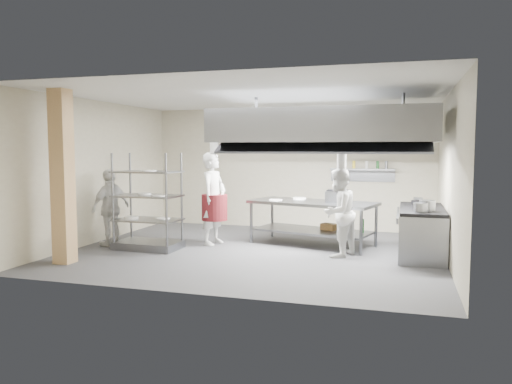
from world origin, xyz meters
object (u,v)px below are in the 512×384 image
(island, at_px, (312,223))
(pass_rack, at_px, (148,201))
(stockpot, at_px, (427,206))
(chef_line, at_px, (338,213))
(cooking_range, at_px, (421,233))
(chef_head, at_px, (214,199))
(griddle, at_px, (337,197))
(chef_plating, at_px, (111,208))

(island, bearing_deg, pass_rack, -142.47)
(stockpot, bearing_deg, chef_line, -179.65)
(island, height_order, cooking_range, island)
(pass_rack, height_order, stockpot, pass_rack)
(cooking_range, bearing_deg, chef_head, -179.00)
(cooking_range, xyz_separation_m, chef_head, (-4.11, -0.07, 0.53))
(pass_rack, bearing_deg, cooking_range, 11.12)
(cooking_range, xyz_separation_m, griddle, (-1.62, 0.42, 0.60))
(pass_rack, xyz_separation_m, stockpot, (5.26, 0.38, 0.04))
(island, height_order, stockpot, stockpot)
(chef_head, bearing_deg, chef_line, -90.28)
(chef_line, relative_size, stockpot, 5.99)
(chef_plating, xyz_separation_m, griddle, (4.46, 1.22, 0.24))
(chef_plating, height_order, stockpot, chef_plating)
(chef_plating, distance_m, griddle, 4.63)
(pass_rack, relative_size, chef_plating, 1.21)
(island, relative_size, chef_plating, 1.63)
(griddle, bearing_deg, chef_line, -81.49)
(griddle, bearing_deg, island, -179.77)
(island, height_order, chef_line, chef_line)
(island, distance_m, pass_rack, 3.36)
(island, height_order, chef_plating, chef_plating)
(cooking_range, relative_size, griddle, 4.38)
(cooking_range, distance_m, griddle, 1.78)
(pass_rack, bearing_deg, chef_plating, 176.45)
(pass_rack, xyz_separation_m, chef_line, (3.71, 0.37, -0.14))
(cooking_range, xyz_separation_m, stockpot, (0.07, -0.50, 0.57))
(cooking_range, relative_size, chef_head, 1.05)
(chef_line, bearing_deg, pass_rack, -59.63)
(island, xyz_separation_m, griddle, (0.51, 0.00, 0.57))
(pass_rack, relative_size, chef_line, 1.17)
(island, height_order, griddle, griddle)
(pass_rack, xyz_separation_m, chef_head, (1.08, 0.81, 0.00))
(chef_plating, bearing_deg, chef_head, 127.71)
(island, distance_m, chef_line, 1.19)
(chef_plating, xyz_separation_m, stockpot, (6.15, 0.30, 0.21))
(chef_line, xyz_separation_m, chef_plating, (-4.60, -0.29, -0.03))
(griddle, bearing_deg, stockpot, -28.61)
(pass_rack, relative_size, griddle, 4.17)
(pass_rack, bearing_deg, island, 24.49)
(pass_rack, bearing_deg, griddle, 21.51)
(stockpot, bearing_deg, chef_head, 174.10)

